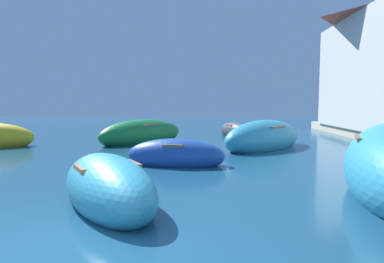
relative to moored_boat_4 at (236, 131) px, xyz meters
name	(u,v)px	position (x,y,z in m)	size (l,w,h in m)	color
ground	(61,248)	(-3.70, -15.63, -0.29)	(80.00, 80.00, 0.00)	navy
moored_boat_4	(236,131)	(0.00, 0.00, 0.00)	(2.36, 3.67, 1.04)	#3F3F47
moored_boat_5	(142,134)	(-4.93, -3.37, 0.12)	(4.39, 5.02, 1.48)	#197233
moored_boat_7	(176,155)	(-2.69, -9.35, 0.01)	(3.29, 1.56, 1.10)	#1E479E
moored_boat_9	(108,187)	(-3.61, -13.69, 0.07)	(3.13, 3.76, 1.29)	teal
moored_boat_10	(264,138)	(0.79, -5.25, 0.15)	(4.66, 4.91, 1.59)	teal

